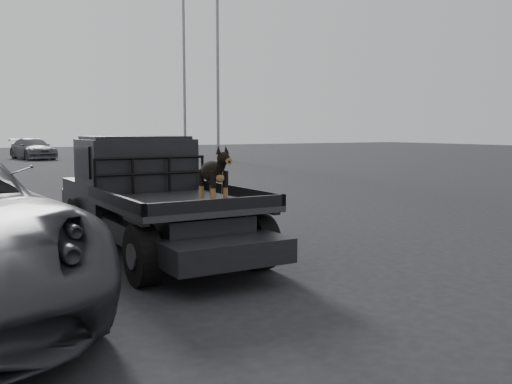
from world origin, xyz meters
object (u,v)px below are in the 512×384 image
distant_car_b (33,149)px  floodlight_far (184,24)px  flatbed_ute (157,224)px  dog (213,176)px  floodlight_mid (218,49)px

distant_car_b → floodlight_far: (9.03, -3.85, 8.09)m
flatbed_ute → distant_car_b: bearing=84.1°
flatbed_ute → distant_car_b: distant_car_b is taller
dog → floodlight_mid: floodlight_mid is taller
flatbed_ute → dog: 1.70m
flatbed_ute → distant_car_b: size_ratio=1.15×
distant_car_b → floodlight_far: 12.72m
flatbed_ute → dog: size_ratio=7.30×
floodlight_mid → floodlight_far: size_ratio=0.78×
floodlight_mid → floodlight_far: 3.39m
distant_car_b → floodlight_far: size_ratio=0.29×
flatbed_ute → dog: (0.26, -1.47, 0.83)m
floodlight_mid → floodlight_far: bearing=114.2°
dog → floodlight_far: (11.98, 28.57, 7.48)m
dog → flatbed_ute: bearing=99.9°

